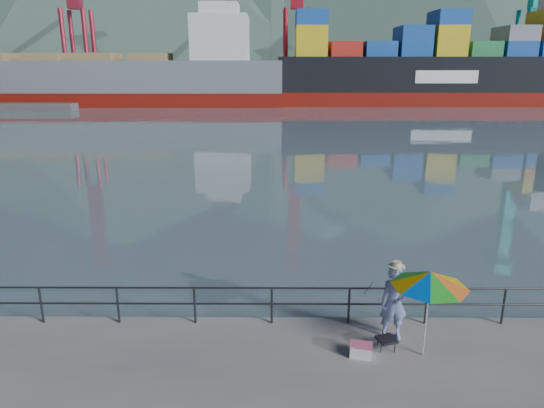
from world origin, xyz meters
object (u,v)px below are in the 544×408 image
at_px(fisherman, 394,303).
at_px(cooler_bag, 361,351).
at_px(container_ship, 448,68).
at_px(beach_umbrella, 430,279).
at_px(bulk_carrier, 127,79).

xyz_separation_m(fisherman, cooler_bag, (-0.91, -0.84, -0.79)).
bearing_deg(container_ship, cooler_bag, -109.93).
height_order(fisherman, beach_umbrella, beach_umbrella).
distance_m(cooler_bag, container_ship, 79.65).
height_order(fisherman, cooler_bag, fisherman).
xyz_separation_m(fisherman, beach_umbrella, (0.55, -0.78, 0.99)).
bearing_deg(bulk_carrier, fisherman, -69.19).
height_order(fisherman, bulk_carrier, bulk_carrier).
height_order(beach_umbrella, bulk_carrier, bulk_carrier).
height_order(cooler_bag, container_ship, container_ship).
bearing_deg(cooler_bag, beach_umbrella, 14.43).
relative_size(fisherman, container_ship, 0.03).
xyz_separation_m(bulk_carrier, container_ship, (53.60, 1.68, 1.82)).
bearing_deg(fisherman, cooler_bag, -138.75).
xyz_separation_m(beach_umbrella, container_ship, (25.63, 74.63, 3.96)).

